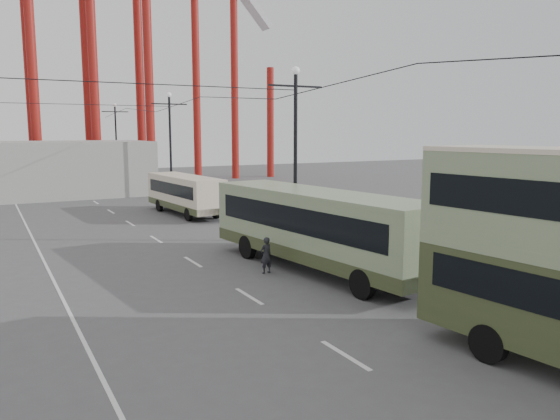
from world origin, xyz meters
TOP-DOWN VIEW (x-y plane):
  - ground at (0.00, 0.00)m, footprint 160.00×160.00m
  - road_markings at (-0.86, 19.70)m, footprint 12.52×120.00m
  - lamp_post_mid at (5.60, 18.00)m, footprint 3.20×0.44m
  - lamp_post_far at (5.60, 40.00)m, footprint 3.20×0.44m
  - lamp_post_distant at (5.60, 62.00)m, footprint 3.20×0.44m
  - fairground_shed at (-6.00, 47.00)m, footprint 22.00×10.00m
  - single_decker_green at (3.18, 11.98)m, footprint 4.20×12.37m
  - single_decker_cream at (3.43, 29.97)m, footprint 2.96×9.09m
  - pedestrian at (1.03, 12.60)m, footprint 0.63×0.47m

SIDE VIEW (x-z plane):
  - ground at x=0.00m, z-range 0.00..0.00m
  - road_markings at x=-0.86m, z-range 0.00..0.01m
  - pedestrian at x=1.03m, z-range 0.00..1.55m
  - single_decker_cream at x=3.43m, z-range 0.18..2.96m
  - single_decker_green at x=3.18m, z-range 0.22..3.65m
  - fairground_shed at x=-6.00m, z-range 0.00..5.00m
  - lamp_post_mid at x=5.60m, z-range 0.02..9.34m
  - lamp_post_far at x=5.60m, z-range 0.02..9.34m
  - lamp_post_distant at x=5.60m, z-range 0.02..9.34m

